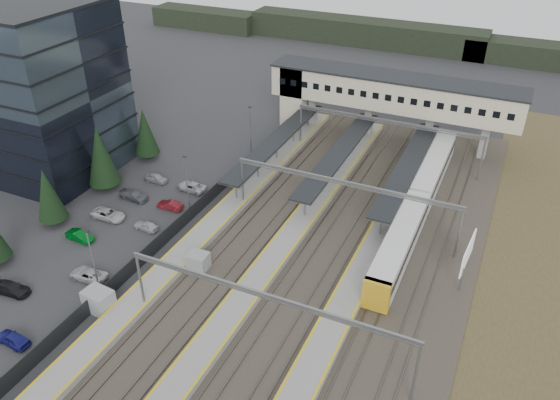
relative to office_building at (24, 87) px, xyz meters
The scene contains 15 objects.
ground 39.86m from the office_building, 18.43° to the right, with size 220.00×220.00×0.00m, color #2B2B2D.
office_building is the anchor object (origin of this frame).
conifer_row 22.40m from the office_building, 48.57° to the right, with size 4.42×49.82×9.50m.
car_park 30.28m from the office_building, 37.80° to the right, with size 10.58×44.55×1.29m.
lampposts 31.00m from the office_building, 21.00° to the right, with size 0.50×53.25×8.07m.
fence 32.32m from the office_building, 13.35° to the right, with size 0.08×90.00×2.00m.
relay_cabin_near 38.83m from the office_building, 36.48° to the right, with size 3.12×2.43×2.43m.
relay_cabin_far 39.38m from the office_building, 18.89° to the right, with size 2.41×2.04×2.14m.
rail_corridor 47.39m from the office_building, ahead, with size 34.00×90.00×0.92m.
canopies 46.29m from the office_building, 19.23° to the left, with size 23.10×30.00×3.28m.
footbridge 53.18m from the office_building, 34.47° to the left, with size 40.40×6.40×11.20m.
gantries 49.23m from the office_building, 10.62° to the right, with size 28.40×62.28×7.17m.
train 57.59m from the office_building, ahead, with size 2.86×39.75×3.60m.
billboard 64.13m from the office_building, ahead, with size 0.62×5.90×5.01m.
treeline_far 100.53m from the office_building, 53.31° to the left, with size 170.00×19.00×7.00m.
Camera 1 is at (28.57, -40.81, 39.75)m, focal length 35.00 mm.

